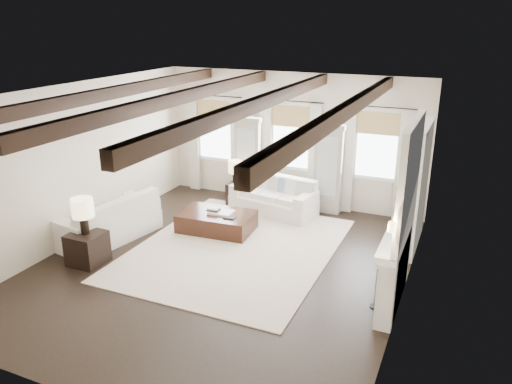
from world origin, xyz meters
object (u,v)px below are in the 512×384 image
at_px(sofa_left, 111,223).
at_px(ottoman, 217,222).
at_px(side_table_front, 87,248).
at_px(side_table_back, 236,194).
at_px(sofa_back, 275,198).

bearing_deg(sofa_left, ottoman, 35.52).
height_order(ottoman, side_table_front, side_table_front).
xyz_separation_m(side_table_front, side_table_back, (1.19, 3.89, -0.03)).
height_order(sofa_left, ottoman, sofa_left).
xyz_separation_m(sofa_back, ottoman, (-0.75, -1.53, -0.14)).
bearing_deg(sofa_left, sofa_back, 47.88).
height_order(sofa_back, side_table_front, sofa_back).
xyz_separation_m(sofa_left, side_table_front, (0.29, -1.03, -0.07)).
xyz_separation_m(sofa_back, side_table_back, (-1.06, 0.05, -0.07)).
bearing_deg(sofa_back, sofa_left, -132.12).
distance_m(sofa_back, ottoman, 1.71).
relative_size(sofa_back, side_table_front, 3.44).
height_order(sofa_back, sofa_left, sofa_left).
relative_size(side_table_front, side_table_back, 1.09).
bearing_deg(sofa_left, side_table_back, 62.57).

